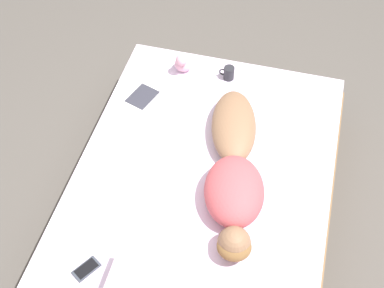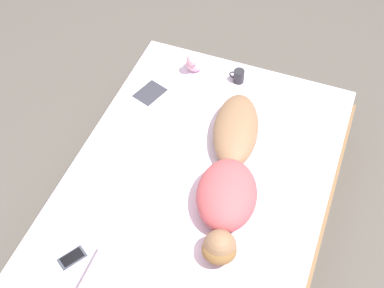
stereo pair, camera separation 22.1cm
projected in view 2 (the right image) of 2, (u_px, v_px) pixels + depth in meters
ground_plane at (198, 215)px, 3.50m from camera, size 12.00×12.00×0.00m
bed at (199, 197)px, 3.33m from camera, size 1.56×2.11×0.44m
person at (230, 174)px, 3.06m from camera, size 0.51×1.24×0.20m
open_magazine at (162, 101)px, 3.54m from camera, size 0.53×0.42×0.01m
coffee_mug at (239, 76)px, 3.63m from camera, size 0.11×0.07×0.10m
cell_phone at (72, 258)px, 2.82m from camera, size 0.14×0.16×0.01m
plush_toy at (194, 63)px, 3.67m from camera, size 0.12×0.14×0.17m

